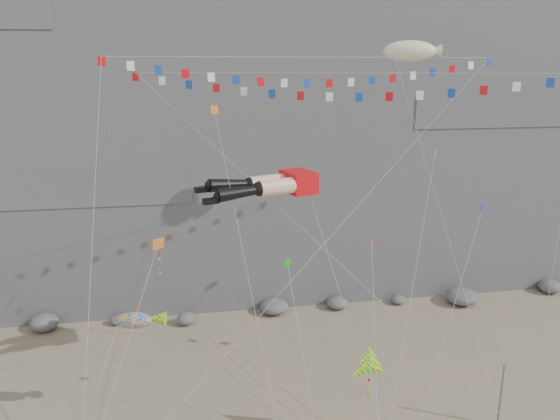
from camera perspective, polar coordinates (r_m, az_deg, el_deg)
name	(u,v)px	position (r m, az deg, el deg)	size (l,w,h in m)	color
cliff	(251,37)	(60.99, -3.00, 17.65)	(80.00, 28.00, 50.00)	slate
talus_boulders	(274,307)	(50.87, -0.63, -10.09)	(60.00, 3.00, 1.20)	slate
anchor_pole_right	(501,395)	(38.57, 22.08, -17.49)	(0.12, 0.12, 4.30)	slate
legs_kite	(270,185)	(35.11, -1.10, 2.61)	(9.82, 16.47, 21.12)	red
flag_banner_upper	(318,58)	(37.18, 4.04, 15.58)	(28.47, 14.75, 29.76)	red
flag_banner_lower	(345,74)	(35.28, 6.83, 13.97)	(26.28, 12.86, 25.05)	red
harlequin_kite	(158,245)	(34.82, -12.64, -3.61)	(5.35, 10.33, 15.39)	#F91B2D
fish_windsock	(133,321)	(34.45, -15.06, -11.09)	(5.53, 6.65, 9.95)	orange
delta_kite	(370,366)	(33.10, 9.34, -15.81)	(2.50, 5.66, 7.58)	yellow
blimp_windsock	(409,52)	(41.10, 13.38, 15.79)	(5.51, 12.86, 25.85)	beige
small_kite_a	(216,116)	(36.24, -6.74, 9.75)	(3.51, 13.53, 23.32)	orange
small_kite_b	(372,247)	(38.79, 9.58, -3.84)	(4.05, 13.42, 16.61)	#AB22C7
small_kite_c	(288,267)	(32.54, 0.84, -5.97)	(1.31, 8.80, 13.50)	green
small_kite_d	(434,160)	(42.22, 15.81, 5.01)	(9.58, 15.53, 23.38)	orange
small_kite_e	(482,211)	(38.17, 20.35, -0.11)	(8.93, 9.17, 17.57)	#123AA3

